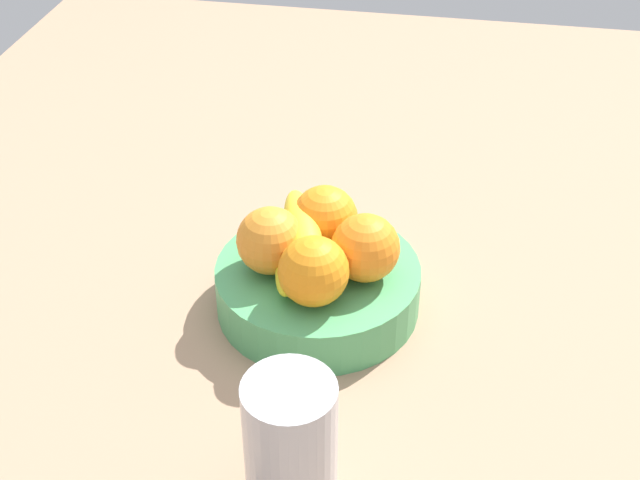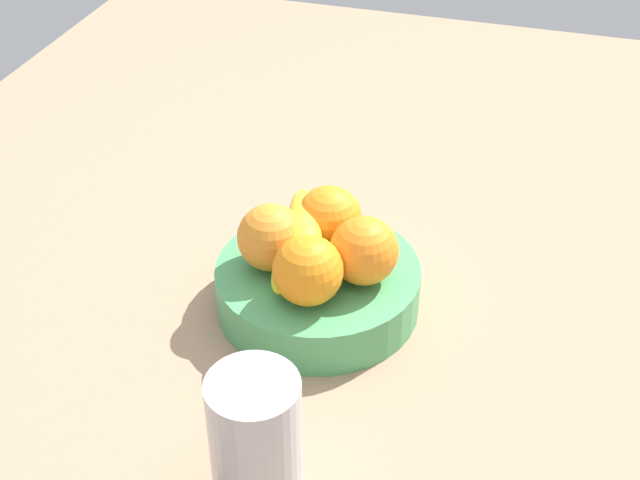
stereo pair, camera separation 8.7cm
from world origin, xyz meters
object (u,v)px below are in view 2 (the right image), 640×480
object	(u,v)px
orange_front_right	(325,218)
thermos_tumbler	(256,445)
orange_back_left	(308,271)
banana_bunch	(301,239)
fruit_bowl	(320,287)
orange_center	(271,237)
orange_front_left	(364,251)

from	to	relation	value
orange_front_right	thermos_tumbler	bearing A→B (deg)	-174.31
orange_back_left	banana_bunch	size ratio (longest dim) A/B	0.45
fruit_bowl	orange_back_left	bearing A→B (deg)	-176.88
orange_front_right	thermos_tumbler	world-z (taller)	thermos_tumbler
fruit_bowl	banana_bunch	size ratio (longest dim) A/B	1.37
fruit_bowl	thermos_tumbler	distance (cm)	28.55
banana_bunch	thermos_tumbler	bearing A→B (deg)	-170.26
orange_front_right	orange_center	distance (cm)	7.20
orange_front_right	banana_bunch	size ratio (longest dim) A/B	0.45
thermos_tumbler	orange_back_left	bearing A→B (deg)	5.56
orange_back_left	thermos_tumbler	xyz separation A→B (cm)	(-22.53, -2.19, -2.04)
orange_center	orange_back_left	bearing A→B (deg)	-128.34
orange_front_left	orange_front_right	bearing A→B (deg)	50.68
banana_bunch	thermos_tumbler	size ratio (longest dim) A/B	1.15
fruit_bowl	thermos_tumbler	xyz separation A→B (cm)	(-28.05, -2.50, 4.69)
orange_back_left	banana_bunch	distance (cm)	6.82
fruit_bowl	orange_front_left	xyz separation A→B (cm)	(-0.38, -5.19, 6.73)
orange_center	orange_back_left	xyz separation A→B (cm)	(-4.57, -5.77, 0.00)
orange_front_right	orange_back_left	distance (cm)	10.05
fruit_bowl	orange_back_left	size ratio (longest dim) A/B	3.06
orange_front_left	thermos_tumbler	xyz separation A→B (cm)	(-27.67, 2.69, -2.04)
orange_center	orange_back_left	distance (cm)	7.36
orange_front_right	orange_back_left	bearing A→B (deg)	-174.02
orange_back_left	fruit_bowl	bearing A→B (deg)	3.12
orange_front_right	thermos_tumbler	xyz separation A→B (cm)	(-32.53, -3.24, -2.04)
orange_back_left	orange_front_left	bearing A→B (deg)	-43.57
orange_center	thermos_tumbler	world-z (taller)	thermos_tumbler
orange_center	orange_front_left	bearing A→B (deg)	-86.92
orange_center	banana_bunch	bearing A→B (deg)	-61.73
orange_front_left	thermos_tumbler	bearing A→B (deg)	174.44
orange_center	thermos_tumbler	size ratio (longest dim) A/B	0.52
fruit_bowl	orange_front_right	distance (cm)	8.12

